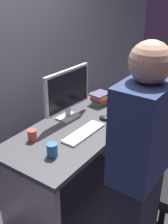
% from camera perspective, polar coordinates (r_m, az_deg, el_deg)
% --- Properties ---
extents(ground_plane, '(9.00, 9.00, 0.00)m').
position_cam_1_polar(ground_plane, '(2.89, -0.84, -15.51)').
color(ground_plane, '#3D3842').
extents(desk, '(1.47, 0.68, 0.73)m').
position_cam_1_polar(desk, '(2.58, -0.92, -7.12)').
color(desk, '#4C4C51').
rests_on(desk, ground).
extents(office_chair, '(0.52, 0.52, 0.94)m').
position_cam_1_polar(office_chair, '(2.36, 14.74, -14.30)').
color(office_chair, black).
rests_on(office_chair, ground).
extents(person_at_desk, '(0.40, 0.24, 1.64)m').
position_cam_1_polar(person_at_desk, '(1.77, 10.82, -12.28)').
color(person_at_desk, '#262838').
rests_on(person_at_desk, ground).
extents(monitor, '(0.54, 0.15, 0.46)m').
position_cam_1_polar(monitor, '(2.50, -3.30, 4.06)').
color(monitor, silver).
rests_on(monitor, desk).
extents(keyboard, '(0.43, 0.14, 0.02)m').
position_cam_1_polar(keyboard, '(2.35, -0.06, -4.21)').
color(keyboard, white).
rests_on(keyboard, desk).
extents(mouse, '(0.06, 0.10, 0.03)m').
position_cam_1_polar(mouse, '(2.57, 4.07, -1.19)').
color(mouse, black).
rests_on(mouse, desk).
extents(cup_near_keyboard, '(0.08, 0.08, 0.10)m').
position_cam_1_polar(cup_near_keyboard, '(2.07, -6.37, -7.57)').
color(cup_near_keyboard, '#3372B2').
rests_on(cup_near_keyboard, desk).
extents(cup_by_monitor, '(0.07, 0.07, 0.09)m').
position_cam_1_polar(cup_by_monitor, '(2.28, -10.29, -4.60)').
color(cup_by_monitor, '#D84C3F').
rests_on(cup_by_monitor, desk).
extents(book_stack, '(0.20, 0.19, 0.12)m').
position_cam_1_polar(book_stack, '(2.86, 3.37, 2.72)').
color(book_stack, '#338C59').
rests_on(book_stack, desk).
extents(cell_phone, '(0.10, 0.16, 0.01)m').
position_cam_1_polar(cell_phone, '(2.73, 6.98, 0.07)').
color(cell_phone, black).
rests_on(cell_phone, desk).
extents(handbag, '(0.34, 0.14, 0.38)m').
position_cam_1_polar(handbag, '(3.01, 16.03, -11.48)').
color(handbag, '#262628').
rests_on(handbag, ground).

